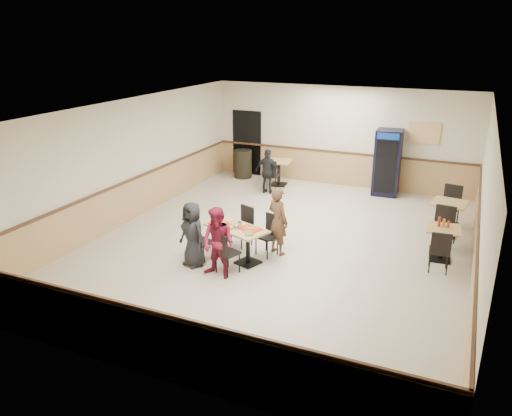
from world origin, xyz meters
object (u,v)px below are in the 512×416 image
at_px(trash_bin, 243,164).
at_px(side_table_near, 442,238).
at_px(diner_woman_left, 193,234).
at_px(diner_woman_right, 218,243).
at_px(diner_man_opposite, 278,221).
at_px(lone_diner, 268,171).
at_px(main_table, 236,238).
at_px(side_table_far, 448,213).
at_px(pepsi_cooler, 387,163).
at_px(back_table, 279,169).

bearing_deg(trash_bin, side_table_near, -31.97).
bearing_deg(diner_woman_left, trash_bin, 128.83).
xyz_separation_m(diner_woman_right, diner_man_opposite, (0.64, 1.48, 0.03)).
bearing_deg(lone_diner, main_table, 104.30).
distance_m(diner_woman_right, side_table_far, 5.59).
height_order(diner_woman_left, diner_woman_right, diner_woman_right).
bearing_deg(side_table_near, side_table_far, 89.31).
bearing_deg(diner_woman_left, lone_diner, 117.62).
height_order(diner_man_opposite, pepsi_cooler, pepsi_cooler).
distance_m(diner_woman_right, side_table_near, 4.63).
bearing_deg(diner_woman_left, diner_woman_right, 2.74).
relative_size(diner_woman_left, side_table_far, 1.59).
xyz_separation_m(side_table_near, pepsi_cooler, (-1.84, 4.04, 0.48)).
distance_m(diner_man_opposite, lone_diner, 4.21).
xyz_separation_m(side_table_near, back_table, (-5.02, 3.64, 0.05)).
bearing_deg(back_table, main_table, -78.16).
distance_m(main_table, pepsi_cooler, 6.08).
bearing_deg(diner_man_opposite, side_table_near, -136.37).
height_order(diner_woman_right, side_table_near, diner_woman_right).
distance_m(diner_woman_left, side_table_far, 5.94).
height_order(diner_woman_left, side_table_far, diner_woman_left).
xyz_separation_m(diner_woman_left, back_table, (-0.44, 5.92, -0.15)).
height_order(main_table, lone_diner, lone_diner).
distance_m(side_table_far, pepsi_cooler, 3.19).
xyz_separation_m(side_table_near, side_table_far, (0.02, 1.48, 0.06)).
height_order(diner_woman_right, lone_diner, diner_woman_right).
bearing_deg(side_table_far, trash_bin, 158.63).
height_order(diner_woman_left, diner_man_opposite, diner_man_opposite).
bearing_deg(trash_bin, diner_woman_right, -68.81).
relative_size(diner_woman_left, lone_diner, 1.02).
bearing_deg(pepsi_cooler, main_table, -112.48).
distance_m(side_table_near, back_table, 6.20).
height_order(side_table_far, trash_bin, trash_bin).
bearing_deg(side_table_far, back_table, 156.78).
bearing_deg(back_table, diner_man_opposite, -69.16).
bearing_deg(side_table_near, back_table, 144.02).
distance_m(diner_woman_right, back_table, 6.29).
relative_size(main_table, trash_bin, 1.64).
relative_size(pepsi_cooler, trash_bin, 2.11).
xyz_separation_m(diner_woman_left, diner_woman_right, (0.71, -0.26, 0.03)).
relative_size(diner_woman_left, diner_man_opposite, 0.92).
height_order(main_table, trash_bin, trash_bin).
relative_size(diner_woman_right, trash_bin, 1.57).
height_order(main_table, diner_woman_left, diner_woman_left).
bearing_deg(diner_woman_right, trash_bin, 118.85).
height_order(main_table, side_table_near, same).
bearing_deg(main_table, side_table_near, 43.02).
xyz_separation_m(main_table, lone_diner, (-1.11, 4.42, 0.19)).
bearing_deg(side_table_near, diner_woman_right, -146.75).
xyz_separation_m(diner_woman_left, side_table_near, (4.58, 2.28, -0.20)).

